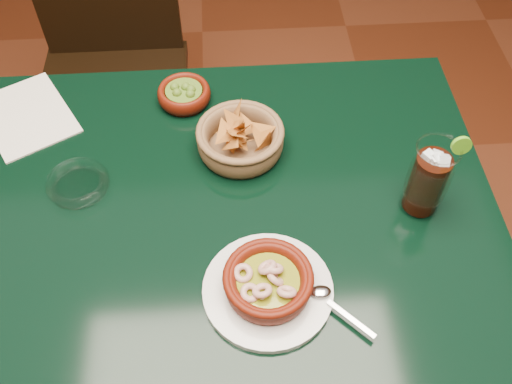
{
  "coord_description": "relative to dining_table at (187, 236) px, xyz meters",
  "views": [
    {
      "loc": [
        0.1,
        -0.65,
        1.62
      ],
      "look_at": [
        0.14,
        -0.02,
        0.81
      ],
      "focal_mm": 40.0,
      "sensor_mm": 36.0,
      "label": 1
    }
  ],
  "objects": [
    {
      "name": "dining_chair",
      "position": [
        -0.24,
        0.71,
        -0.14
      ],
      "size": [
        0.43,
        0.43,
        0.94
      ],
      "color": "black",
      "rests_on": "ground"
    },
    {
      "name": "paper_menu",
      "position": [
        -0.34,
        0.27,
        0.1
      ],
      "size": [
        0.25,
        0.27,
        0.0
      ],
      "color": "beige",
      "rests_on": "dining_table"
    },
    {
      "name": "chip_basket",
      "position": [
        0.12,
        0.14,
        0.13
      ],
      "size": [
        0.21,
        0.21,
        0.12
      ],
      "color": "brown",
      "rests_on": "dining_table"
    },
    {
      "name": "glass_ashtray",
      "position": [
        -0.2,
        0.06,
        0.11
      ],
      "size": [
        0.13,
        0.13,
        0.03
      ],
      "color": "white",
      "rests_on": "dining_table"
    },
    {
      "name": "ground",
      "position": [
        0.0,
        0.0,
        -0.65
      ],
      "size": [
        7.0,
        7.0,
        0.0
      ],
      "primitive_type": "plane",
      "color": "#471C0C",
      "rests_on": "ground"
    },
    {
      "name": "cola_drink",
      "position": [
        0.45,
        -0.03,
        0.18
      ],
      "size": [
        0.16,
        0.16,
        0.18
      ],
      "color": "white",
      "rests_on": "dining_table"
    },
    {
      "name": "dining_table",
      "position": [
        0.0,
        0.0,
        0.0
      ],
      "size": [
        1.2,
        0.8,
        0.75
      ],
      "color": "black",
      "rests_on": "ground"
    },
    {
      "name": "shrimp_plate",
      "position": [
        0.15,
        -0.19,
        0.13
      ],
      "size": [
        0.28,
        0.22,
        0.07
      ],
      "color": "silver",
      "rests_on": "dining_table"
    },
    {
      "name": "guacamole_ramekin",
      "position": [
        0.0,
        0.29,
        0.12
      ],
      "size": [
        0.13,
        0.13,
        0.05
      ],
      "color": "#490F05",
      "rests_on": "dining_table"
    }
  ]
}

